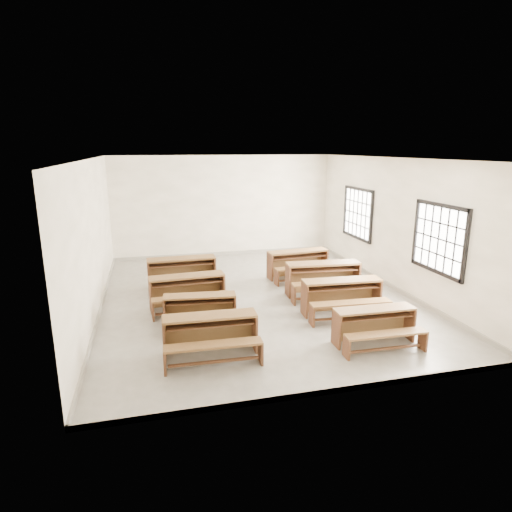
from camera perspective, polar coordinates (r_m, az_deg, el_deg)
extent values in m
plane|color=gray|center=(10.15, 0.00, -5.48)|extent=(8.50, 8.50, 0.00)
cube|color=white|center=(9.56, 0.00, 12.74)|extent=(7.00, 8.50, 0.05)
cube|color=white|center=(13.81, -4.30, 6.63)|extent=(7.00, 0.05, 3.20)
cube|color=white|center=(5.85, 10.16, -4.24)|extent=(7.00, 0.05, 3.20)
cube|color=white|center=(9.52, -20.76, 2.24)|extent=(0.05, 8.50, 3.20)
cube|color=white|center=(11.09, 17.75, 4.09)|extent=(0.05, 8.50, 3.20)
cube|color=gray|center=(14.11, -4.19, 0.38)|extent=(7.00, 0.04, 0.10)
cube|color=gray|center=(6.50, 9.55, -17.32)|extent=(7.00, 0.04, 0.10)
cube|color=gray|center=(9.93, -20.00, -6.53)|extent=(0.04, 8.50, 0.10)
cube|color=gray|center=(11.45, 17.18, -3.56)|extent=(0.04, 8.50, 0.10)
cube|color=white|center=(9.63, 23.28, 2.13)|extent=(0.02, 1.50, 1.30)
cube|color=black|center=(9.51, 23.60, 6.19)|extent=(0.06, 1.62, 0.08)
cube|color=black|center=(9.77, 22.80, -1.82)|extent=(0.06, 1.62, 0.08)
cube|color=black|center=(9.02, 26.17, 1.07)|extent=(0.06, 0.08, 1.46)
cube|color=black|center=(10.24, 20.56, 3.06)|extent=(0.06, 0.08, 1.46)
cube|color=white|center=(12.63, 13.47, 5.55)|extent=(0.02, 1.50, 1.30)
cube|color=black|center=(12.54, 13.57, 8.67)|extent=(0.06, 1.62, 0.08)
cube|color=black|center=(12.74, 13.21, 2.48)|extent=(0.06, 1.62, 0.08)
cube|color=black|center=(11.93, 15.12, 4.96)|extent=(0.06, 0.08, 1.46)
cube|color=black|center=(13.32, 11.83, 6.08)|extent=(0.06, 0.08, 1.46)
cube|color=brown|center=(7.28, -6.19, -7.96)|extent=(1.59, 0.45, 0.04)
cube|color=brown|center=(7.58, -6.26, -9.95)|extent=(1.58, 0.10, 0.67)
cube|color=#542F1D|center=(7.39, -12.16, -10.85)|extent=(0.05, 0.40, 0.67)
cube|color=#542F1D|center=(7.52, -0.19, -10.05)|extent=(0.05, 0.40, 0.67)
cube|color=#542F1D|center=(7.31, -6.14, -9.02)|extent=(1.47, 0.35, 0.02)
cube|color=brown|center=(6.96, -5.69, -11.70)|extent=(1.59, 0.33, 0.04)
cube|color=#542F1D|center=(7.02, -12.08, -13.60)|extent=(0.05, 0.28, 0.37)
cube|color=#542F1D|center=(7.16, 0.62, -12.68)|extent=(0.05, 0.28, 0.37)
cube|color=#542F1D|center=(7.09, -5.63, -13.85)|extent=(1.46, 0.10, 0.04)
cube|color=brown|center=(8.47, -7.53, -5.26)|extent=(1.44, 0.50, 0.04)
cube|color=brown|center=(8.73, -7.47, -6.88)|extent=(1.41, 0.18, 0.60)
cube|color=#542F1D|center=(8.61, -12.07, -7.39)|extent=(0.07, 0.35, 0.60)
cube|color=#542F1D|center=(8.61, -2.85, -7.07)|extent=(0.07, 0.35, 0.60)
cube|color=#542F1D|center=(8.50, -7.50, -6.08)|extent=(1.33, 0.40, 0.02)
cube|color=brown|center=(8.16, -7.43, -8.02)|extent=(1.43, 0.39, 0.04)
cube|color=#542F1D|center=(8.26, -12.22, -9.35)|extent=(0.06, 0.25, 0.33)
cube|color=#542F1D|center=(8.26, -2.56, -9.01)|extent=(0.06, 0.25, 0.33)
cube|color=#542F1D|center=(8.27, -7.37, -9.71)|extent=(1.30, 0.18, 0.04)
cube|color=brown|center=(9.43, -9.22, -2.67)|extent=(1.65, 0.52, 0.04)
cube|color=brown|center=(9.72, -9.31, -4.43)|extent=(1.63, 0.15, 0.69)
cube|color=#542F1D|center=(9.47, -13.91, -5.18)|extent=(0.07, 0.41, 0.69)
cube|color=#542F1D|center=(9.68, -4.48, -4.35)|extent=(0.07, 0.41, 0.69)
cube|color=#542F1D|center=(9.45, -9.17, -3.53)|extent=(1.53, 0.41, 0.02)
cube|color=brown|center=(9.06, -8.65, -5.40)|extent=(1.65, 0.39, 0.04)
cube|color=#542F1D|center=(9.05, -13.60, -7.11)|extent=(0.06, 0.29, 0.39)
cube|color=#542F1D|center=(9.28, -3.73, -6.18)|extent=(0.06, 0.29, 0.39)
cube|color=#542F1D|center=(9.16, -8.58, -7.20)|extent=(1.51, 0.15, 0.04)
cube|color=brown|center=(10.84, -9.93, -0.32)|extent=(1.70, 0.45, 0.04)
cube|color=brown|center=(11.12, -9.94, -1.98)|extent=(1.69, 0.07, 0.72)
cube|color=#542F1D|center=(10.90, -14.15, -2.54)|extent=(0.05, 0.42, 0.72)
cube|color=#542F1D|center=(11.04, -5.59, -1.95)|extent=(0.05, 0.42, 0.72)
cube|color=#542F1D|center=(10.86, -9.88, -1.11)|extent=(1.57, 0.34, 0.02)
cube|color=brown|center=(10.43, -9.58, -2.70)|extent=(1.69, 0.33, 0.04)
cube|color=#542F1D|center=(10.46, -14.03, -4.16)|extent=(0.05, 0.30, 0.40)
cube|color=#542F1D|center=(10.60, -5.10, -3.53)|extent=(0.05, 0.30, 0.40)
cube|color=#542F1D|center=(10.52, -9.51, -4.35)|extent=(1.56, 0.08, 0.04)
cube|color=brown|center=(7.95, 15.54, -6.84)|extent=(1.48, 0.41, 0.04)
cube|color=brown|center=(8.20, 14.85, -8.59)|extent=(1.47, 0.08, 0.62)
cube|color=#542F1D|center=(7.78, 10.65, -9.65)|extent=(0.05, 0.37, 0.62)
cube|color=#542F1D|center=(8.41, 19.75, -8.39)|extent=(0.05, 0.37, 0.62)
cube|color=#542F1D|center=(7.98, 15.54, -7.74)|extent=(1.36, 0.31, 0.02)
cube|color=brown|center=(7.69, 16.97, -9.89)|extent=(1.47, 0.30, 0.04)
cube|color=#542F1D|center=(7.46, 11.97, -11.95)|extent=(0.04, 0.26, 0.35)
cube|color=#542F1D|center=(8.13, 21.35, -10.42)|extent=(0.04, 0.26, 0.35)
cube|color=#542F1D|center=(7.80, 16.82, -11.73)|extent=(1.36, 0.08, 0.04)
cube|color=brown|center=(9.15, 11.40, -3.22)|extent=(1.68, 0.51, 0.04)
cube|color=brown|center=(9.43, 10.86, -5.05)|extent=(1.66, 0.14, 0.71)
cube|color=#542F1D|center=(9.00, 6.47, -5.82)|extent=(0.07, 0.42, 0.71)
cube|color=#542F1D|center=(9.59, 15.79, -5.01)|extent=(0.07, 0.42, 0.71)
cube|color=#542F1D|center=(9.17, 11.40, -4.12)|extent=(1.55, 0.40, 0.02)
cube|color=brown|center=(8.80, 12.53, -6.12)|extent=(1.68, 0.39, 0.04)
cube|color=#542F1D|center=(8.61, 7.44, -7.93)|extent=(0.06, 0.29, 0.39)
cube|color=#542F1D|center=(9.22, 17.13, -6.93)|extent=(0.06, 0.29, 0.39)
cube|color=#542F1D|center=(8.92, 12.42, -8.00)|extent=(1.54, 0.14, 0.04)
cube|color=brown|center=(10.25, 8.96, -0.97)|extent=(1.78, 0.58, 0.04)
cube|color=brown|center=(10.54, 8.54, -2.76)|extent=(1.75, 0.18, 0.74)
cube|color=#542F1D|center=(10.13, 4.28, -3.34)|extent=(0.08, 0.44, 0.74)
cube|color=#542F1D|center=(10.66, 13.25, -2.80)|extent=(0.08, 0.44, 0.74)
cube|color=#542F1D|center=(10.27, 8.97, -1.82)|extent=(1.64, 0.46, 0.02)
cube|color=brown|center=(9.86, 9.86, -3.62)|extent=(1.77, 0.45, 0.04)
cube|color=#542F1D|center=(9.69, 5.01, -5.21)|extent=(0.07, 0.31, 0.42)
cube|color=#542F1D|center=(10.24, 14.34, -4.54)|extent=(0.07, 0.31, 0.42)
cube|color=#542F1D|center=(9.96, 9.78, -5.42)|extent=(1.62, 0.19, 0.04)
cube|color=brown|center=(11.56, 5.60, 0.65)|extent=(1.67, 0.53, 0.04)
cube|color=brown|center=(11.81, 5.20, -0.90)|extent=(1.65, 0.16, 0.70)
cube|color=#542F1D|center=(11.36, 1.85, -1.47)|extent=(0.07, 0.41, 0.70)
cube|color=#542F1D|center=(11.99, 9.07, -0.79)|extent=(0.07, 0.41, 0.70)
cube|color=#542F1D|center=(11.57, 5.63, -0.07)|extent=(1.54, 0.42, 0.02)
cube|color=brown|center=(11.19, 6.61, -1.47)|extent=(1.66, 0.41, 0.04)
cube|color=#542F1D|center=(10.95, 2.76, -2.93)|extent=(0.06, 0.29, 0.39)
cube|color=#542F1D|center=(11.60, 10.18, -2.14)|extent=(0.06, 0.29, 0.39)
cube|color=#542F1D|center=(11.28, 6.56, -2.98)|extent=(1.52, 0.17, 0.04)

